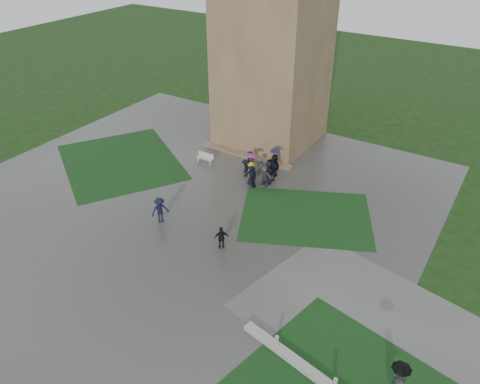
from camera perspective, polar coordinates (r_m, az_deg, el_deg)
The scene contains 11 objects.
ground at distance 33.79m, azimuth -8.85°, elevation -2.68°, with size 120.00×120.00×0.00m, color black.
plaza at distance 35.04m, azimuth -6.77°, elevation -1.12°, with size 34.00×34.00×0.02m, color #3A3A37.
lawn_inset_left at distance 41.45m, azimuth -14.34°, elevation 3.60°, with size 11.00×9.00×0.01m, color black.
lawn_inset_right at distance 33.44m, azimuth 8.02°, elevation -2.95°, with size 9.00×7.00×0.01m, color black.
tower at distance 41.52m, azimuth 4.09°, elevation 17.87°, with size 8.00×8.00×18.00m, color brown.
tower_plinth at distance 41.04m, azimuth 0.65°, elevation 4.52°, with size 9.00×0.80×0.22m, color brown.
bench at distance 39.95m, azimuth -4.26°, elevation 4.18°, with size 1.53×0.54×0.87m.
visitor_cluster at distance 37.06m, azimuth 2.77°, elevation 3.06°, with size 3.57×3.78×2.57m.
pedestrian_mid at distance 32.51m, azimuth -9.72°, elevation -2.19°, with size 1.25×0.64×1.93m, color black.
pedestrian_near at distance 29.80m, azimuth -2.26°, elevation -5.59°, with size 0.95×0.54×1.61m, color black.
pedestrian_path at distance 22.91m, azimuth 18.65°, elevation -21.26°, with size 0.82×1.47×2.37m.
Camera 1 is at (19.11, -20.52, 18.86)m, focal length 35.00 mm.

